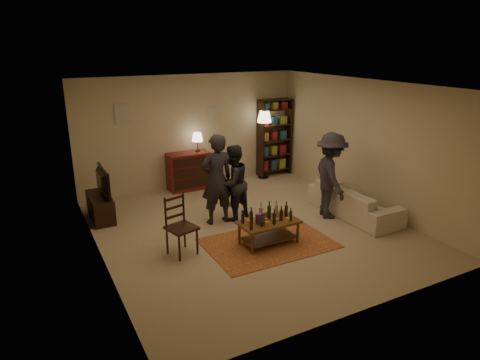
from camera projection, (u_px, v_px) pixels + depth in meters
floor at (251, 228)px, 8.21m from camera, size 6.00×6.00×0.00m
room_shell at (164, 114)px, 9.88m from camera, size 6.00×6.00×6.00m
rug at (268, 243)px, 7.59m from camera, size 2.20×1.50×0.01m
coffee_table at (268, 223)px, 7.47m from camera, size 1.06×0.60×0.77m
dining_chair at (179, 223)px, 7.10m from camera, size 0.54×0.54×1.02m
tv_stand at (100, 201)px, 8.53m from camera, size 0.40×1.00×1.06m
dresser at (189, 170)px, 10.27m from camera, size 1.00×0.50×1.36m
bookshelf at (274, 137)px, 11.23m from camera, size 0.90×0.34×2.02m
floor_lamp at (264, 121)px, 10.80m from camera, size 0.36×0.36×1.75m
sofa at (354, 201)px, 8.75m from camera, size 0.81×2.08×0.61m
person_left at (217, 179)px, 8.21m from camera, size 0.65×0.43×1.78m
person_right at (233, 183)px, 8.43m from camera, size 0.88×0.77×1.52m
person_by_sofa at (331, 176)px, 8.51m from camera, size 0.97×1.27×1.74m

